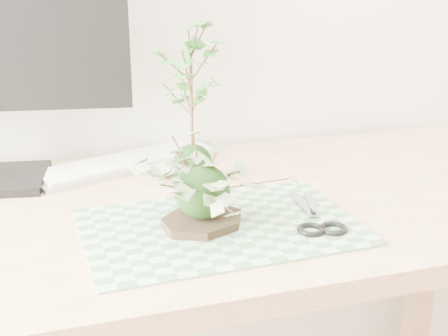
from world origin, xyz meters
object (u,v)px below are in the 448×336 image
(desk, at_px, (199,246))
(keyboard, at_px, (127,162))
(maple_kokedama, at_px, (191,68))
(ivy_kokedama, at_px, (202,167))

(desk, bearing_deg, keyboard, 109.17)
(maple_kokedama, bearing_deg, keyboard, 127.84)
(ivy_kokedama, xyz_separation_m, maple_kokedama, (0.04, 0.22, 0.13))
(desk, xyz_separation_m, keyboard, (-0.09, 0.27, 0.10))
(ivy_kokedama, bearing_deg, desk, 78.88)
(ivy_kokedama, height_order, keyboard, ivy_kokedama)
(desk, xyz_separation_m, maple_kokedama, (0.02, 0.12, 0.33))
(desk, height_order, maple_kokedama, maple_kokedama)
(desk, height_order, ivy_kokedama, ivy_kokedama)
(ivy_kokedama, xyz_separation_m, keyboard, (-0.07, 0.37, -0.10))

